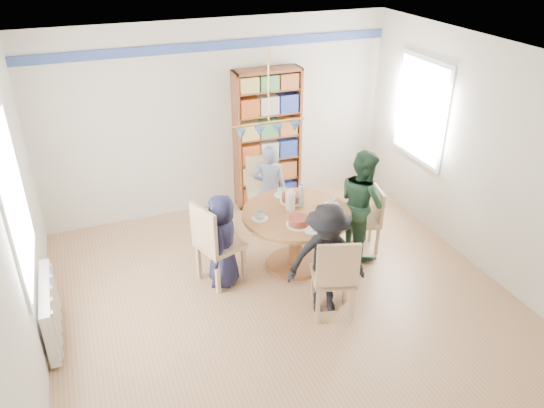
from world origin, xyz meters
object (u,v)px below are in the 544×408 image
chair_near (335,275)px  dining_table (296,226)px  person_far (269,189)px  person_near (326,259)px  bookshelf (267,140)px  chair_left (214,241)px  radiator (50,311)px  person_right (362,203)px  person_left (223,241)px  chair_far (264,190)px  chair_right (369,217)px

chair_near → dining_table: bearing=89.5°
person_far → person_near: (-0.04, -1.81, 0.02)m
person_near → bookshelf: 2.64m
chair_near → chair_left: bearing=134.2°
radiator → person_right: (3.71, 0.33, 0.35)m
chair_near → person_left: 1.38m
radiator → chair_left: size_ratio=0.96×
person_far → chair_far: bearing=-50.4°
person_right → person_near: 1.28m
chair_left → person_right: (1.92, 0.01, 0.12)m
person_right → chair_near: bearing=137.7°
chair_right → person_far: 1.37m
chair_right → person_near: 1.40m
chair_far → person_left: bearing=-129.9°
dining_table → person_near: person_near is taller
bookshelf → dining_table: bearing=-99.1°
dining_table → person_left: size_ratio=1.15×
bookshelf → chair_far: bearing=-114.8°
chair_far → chair_right: bearing=-44.3°
chair_right → bookshelf: bookshelf is taller
radiator → person_left: size_ratio=0.88×
chair_right → person_left: person_left is taller
person_far → bookshelf: bookshelf is taller
person_far → person_near: size_ratio=0.97×
dining_table → chair_right: (1.02, 0.02, -0.09)m
chair_left → person_near: bearing=-41.5°
chair_left → person_right: size_ratio=0.75×
person_left → chair_left: bearing=-75.5°
radiator → person_right: person_right is taller
chair_left → chair_near: 1.46m
chair_right → chair_far: size_ratio=0.85×
chair_far → person_right: bearing=-48.3°
person_far → chair_right: bearing=158.0°
chair_left → chair_far: (0.99, 1.05, -0.02)m
person_right → person_near: person_right is taller
person_left → chair_far: bearing=160.5°
person_right → bookshelf: 1.84m
chair_right → chair_near: 1.49m
radiator → chair_far: bearing=26.3°
person_near → chair_near: bearing=-67.2°
bookshelf → chair_right: bearing=-66.1°
dining_table → chair_left: 1.02m
chair_right → person_right: size_ratio=0.61×
chair_left → chair_right: chair_left is taller
chair_right → radiator: bearing=-174.9°
chair_far → bookshelf: (0.31, 0.66, 0.44)m
chair_left → chair_far: bearing=46.7°
radiator → chair_near: (2.81, -0.72, 0.20)m
chair_near → radiator: bearing=165.6°
chair_far → person_near: person_near is taller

